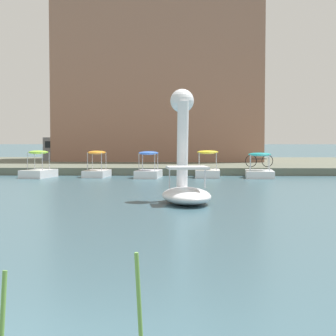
% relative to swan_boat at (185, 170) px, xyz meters
% --- Properties ---
extents(shore_bank_far, '(121.23, 19.43, 0.44)m').
position_rel_swan_boat_xyz_m(shore_bank_far, '(-1.42, 22.94, -0.84)').
color(shore_bank_far, '#5B6051').
rests_on(shore_bank_far, ground_plane).
extents(swan_boat, '(1.89, 3.17, 3.76)m').
position_rel_swan_boat_xyz_m(swan_boat, '(0.00, 0.00, 0.00)').
color(swan_boat, white).
rests_on(swan_boat, ground_plane).
extents(pedal_boat_teal, '(1.68, 2.48, 1.36)m').
position_rel_swan_boat_xyz_m(pedal_boat_teal, '(4.13, 11.84, -0.66)').
color(pedal_boat_teal, white).
rests_on(pedal_boat_teal, ground_plane).
extents(pedal_boat_yellow, '(1.42, 2.27, 1.48)m').
position_rel_swan_boat_xyz_m(pedal_boat_yellow, '(1.32, 12.01, -0.62)').
color(pedal_boat_yellow, white).
rests_on(pedal_boat_yellow, ground_plane).
extents(pedal_boat_blue, '(1.45, 2.27, 1.44)m').
position_rel_swan_boat_xyz_m(pedal_boat_blue, '(-1.90, 11.56, -0.61)').
color(pedal_boat_blue, white).
rests_on(pedal_boat_blue, ground_plane).
extents(pedal_boat_orange, '(1.38, 2.16, 1.45)m').
position_rel_swan_boat_xyz_m(pedal_boat_orange, '(-4.79, 12.09, -0.62)').
color(pedal_boat_orange, white).
rests_on(pedal_boat_orange, ground_plane).
extents(pedal_boat_lime, '(1.77, 2.32, 1.48)m').
position_rel_swan_boat_xyz_m(pedal_boat_lime, '(-7.88, 11.52, -0.66)').
color(pedal_boat_lime, white).
rests_on(pedal_boat_lime, ground_plane).
extents(bicycle_parked, '(1.71, 0.38, 0.74)m').
position_rel_swan_boat_xyz_m(bicycle_parked, '(4.50, 14.58, -0.25)').
color(bicycle_parked, black).
rests_on(bicycle_parked, shore_bank_far).
extents(parked_van, '(4.33, 2.01, 1.80)m').
position_rel_swan_boat_xyz_m(parked_van, '(-8.68, 24.68, 0.36)').
color(parked_van, gray).
rests_on(parked_van, shore_bank_far).
extents(apartment_block, '(16.11, 9.96, 13.77)m').
position_rel_swan_boat_xyz_m(apartment_block, '(-1.72, 26.07, 6.27)').
color(apartment_block, '#996B56').
rests_on(apartment_block, shore_bank_far).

